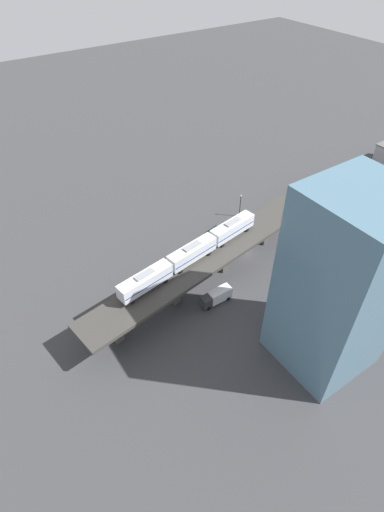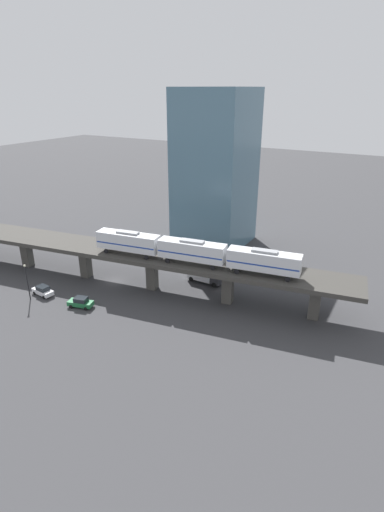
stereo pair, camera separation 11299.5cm
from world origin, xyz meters
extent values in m
plane|color=#38383A|center=(0.00, 0.00, 0.00)|extent=(400.00, 400.00, 0.00)
cube|color=#393733|center=(0.00, 0.00, 6.73)|extent=(22.46, 92.20, 0.80)
cube|color=#47443F|center=(5.93, -38.04, 3.17)|extent=(2.06, 2.06, 6.33)
cube|color=#47443F|center=(3.62, -23.22, 3.17)|extent=(2.06, 2.06, 6.33)
cube|color=#47443F|center=(1.31, -8.40, 3.17)|extent=(2.06, 2.06, 6.33)
cube|color=#47443F|center=(-1.00, 6.42, 3.17)|extent=(2.06, 2.06, 6.33)
cube|color=#47443F|center=(-3.31, 21.24, 3.17)|extent=(2.06, 2.06, 6.33)
cube|color=silver|center=(3.20, -29.66, 9.67)|extent=(4.61, 12.29, 3.10)
cube|color=navy|center=(3.20, -29.66, 9.37)|extent=(4.62, 12.06, 0.24)
cube|color=gray|center=(3.20, -29.66, 11.40)|extent=(2.03, 4.37, 0.36)
cylinder|color=black|center=(2.67, -33.99, 7.55)|extent=(0.35, 0.86, 0.84)
cylinder|color=black|center=(5.03, -33.63, 7.55)|extent=(0.35, 0.86, 0.84)
cylinder|color=black|center=(1.38, -25.69, 7.55)|extent=(0.35, 0.86, 0.84)
cylinder|color=black|center=(3.73, -25.33, 7.55)|extent=(0.35, 0.86, 0.84)
cube|color=silver|center=(1.26, -17.21, 9.67)|extent=(4.61, 12.29, 3.10)
cube|color=navy|center=(1.26, -17.21, 9.37)|extent=(4.62, 12.06, 0.24)
cube|color=gray|center=(1.26, -17.21, 11.40)|extent=(2.03, 4.37, 0.36)
cylinder|color=black|center=(0.73, -21.54, 7.55)|extent=(0.35, 0.86, 0.84)
cylinder|color=black|center=(3.09, -21.18, 7.55)|extent=(0.35, 0.86, 0.84)
cylinder|color=black|center=(-0.56, -13.24, 7.55)|extent=(0.35, 0.86, 0.84)
cylinder|color=black|center=(1.79, -12.88, 7.55)|extent=(0.35, 0.86, 0.84)
cube|color=silver|center=(-0.68, -4.76, 9.67)|extent=(4.61, 12.29, 3.10)
cube|color=navy|center=(-0.68, -4.76, 9.37)|extent=(4.62, 12.06, 0.24)
cube|color=gray|center=(-0.68, -4.76, 11.40)|extent=(2.03, 4.37, 0.36)
cylinder|color=black|center=(-1.20, -9.09, 7.55)|extent=(0.35, 0.86, 0.84)
cylinder|color=black|center=(1.15, -8.73, 7.55)|extent=(0.35, 0.86, 0.84)
cylinder|color=black|center=(-2.50, -0.79, 7.55)|extent=(0.35, 0.86, 0.84)
cylinder|color=black|center=(-0.15, -0.43, 7.55)|extent=(0.35, 0.86, 0.84)
cube|color=silver|center=(-11.11, 7.78, 0.73)|extent=(2.22, 4.55, 0.80)
cube|color=#1E2328|center=(-11.13, 7.63, 1.51)|extent=(1.85, 2.35, 0.76)
cylinder|color=black|center=(-12.10, 6.44, 0.33)|extent=(0.30, 0.68, 0.66)
cylinder|color=black|center=(-10.40, 6.27, 0.33)|extent=(0.30, 0.68, 0.66)
cylinder|color=black|center=(-11.82, 9.29, 0.33)|extent=(0.30, 0.68, 0.66)
cylinder|color=black|center=(-10.12, 9.12, 0.33)|extent=(0.30, 0.68, 0.66)
cube|color=#1E6638|center=(-10.86, -1.49, 0.73)|extent=(2.89, 4.72, 0.80)
cube|color=#1E2328|center=(-10.82, -1.64, 1.51)|extent=(2.16, 2.55, 0.76)
cylinder|color=black|center=(-11.31, -3.10, 0.33)|extent=(0.40, 0.70, 0.66)
cylinder|color=black|center=(-9.66, -2.65, 0.33)|extent=(0.40, 0.70, 0.66)
cylinder|color=black|center=(-12.06, -0.34, 0.33)|extent=(0.40, 0.70, 0.66)
cylinder|color=black|center=(-10.41, 0.11, 0.33)|extent=(0.40, 0.70, 0.66)
cube|color=#333338|center=(8.63, -18.55, 1.65)|extent=(2.24, 2.04, 2.30)
cube|color=silver|center=(8.70, -14.95, 1.85)|extent=(2.39, 5.24, 2.70)
cylinder|color=black|center=(7.64, -18.53, 0.50)|extent=(0.37, 1.01, 1.00)
cylinder|color=black|center=(9.62, -18.57, 0.50)|extent=(0.37, 1.01, 1.00)
cylinder|color=black|center=(7.69, -13.37, 0.50)|extent=(0.37, 1.01, 1.00)
cylinder|color=black|center=(9.76, -13.41, 0.50)|extent=(0.37, 1.01, 1.00)
cylinder|color=black|center=(-13.40, 8.57, 3.25)|extent=(0.20, 0.20, 6.50)
sphere|color=beige|center=(-13.40, 8.57, 6.72)|extent=(0.44, 0.44, 0.44)
cube|color=slate|center=(30.00, -7.04, 18.00)|extent=(16.00, 16.00, 36.00)
camera|label=1|loc=(54.48, -53.09, 65.40)|focal=28.00mm
camera|label=2|loc=(-54.47, -49.14, 35.71)|focal=28.00mm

